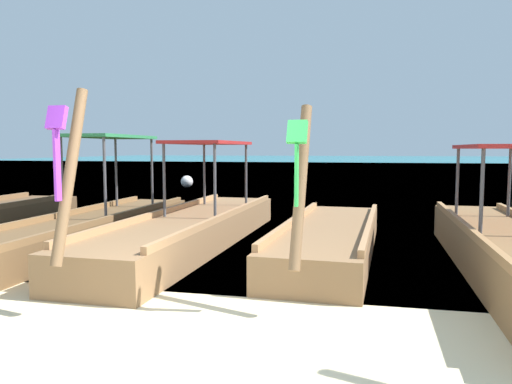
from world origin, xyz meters
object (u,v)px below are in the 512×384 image
longtail_boat_violet_ribbon (193,227)px  longtail_boat_green_ribbon (330,239)px  longtail_boat_blue_ribbon (90,226)px  longtail_boat_yellow_ribbon (509,251)px  mooring_buoy_near (187,182)px

longtail_boat_violet_ribbon → longtail_boat_green_ribbon: longtail_boat_violet_ribbon is taller
longtail_boat_blue_ribbon → longtail_boat_yellow_ribbon: bearing=-8.1°
longtail_boat_green_ribbon → mooring_buoy_near: 14.44m
longtail_boat_blue_ribbon → mooring_buoy_near: 12.76m
longtail_boat_violet_ribbon → longtail_boat_green_ribbon: (2.44, -0.27, -0.07)m
mooring_buoy_near → longtail_boat_blue_ribbon: bearing=-77.5°
mooring_buoy_near → longtail_boat_violet_ribbon: bearing=-69.0°
longtail_boat_yellow_ribbon → mooring_buoy_near: bearing=125.5°
longtail_boat_green_ribbon → mooring_buoy_near: (-7.15, 12.55, 0.01)m
longtail_boat_green_ribbon → longtail_boat_blue_ribbon: bearing=178.8°
longtail_boat_blue_ribbon → longtail_boat_yellow_ribbon: 6.89m
longtail_boat_green_ribbon → mooring_buoy_near: bearing=119.7°
longtail_boat_blue_ribbon → longtail_boat_green_ribbon: size_ratio=1.24×
longtail_boat_violet_ribbon → longtail_boat_blue_ribbon: bearing=-174.9°
longtail_boat_violet_ribbon → longtail_boat_yellow_ribbon: size_ratio=1.02×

